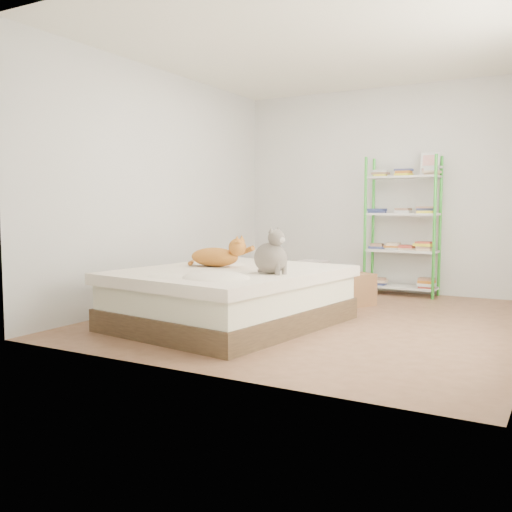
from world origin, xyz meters
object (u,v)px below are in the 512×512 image
Objects in this scene: bed at (231,297)px; white_bin at (313,276)px; grey_cat at (270,251)px; cardboard_box at (348,288)px; shelf_unit at (403,227)px; orange_cat at (215,255)px.

white_bin is (-0.17, 2.29, -0.06)m from bed.
grey_cat reaches higher than cardboard_box.
white_bin is (-1.09, -0.24, -0.64)m from shelf_unit.
cardboard_box is at bearing 77.85° from bed.
cardboard_box is (-0.35, -0.96, -0.67)m from shelf_unit.
white_bin is (-0.74, 0.72, 0.02)m from cardboard_box.
shelf_unit is 2.64× the size of cardboard_box.
shelf_unit is 1.29m from white_bin.
bed is 2.30m from white_bin.
orange_cat is 0.33× the size of shelf_unit.
grey_cat is (0.73, -0.24, 0.08)m from orange_cat.
bed reaches higher than white_bin.
orange_cat reaches higher than bed.
white_bin is at bearing 30.32° from grey_cat.
shelf_unit reaches higher than grey_cat.
cardboard_box is (0.09, 1.69, -0.53)m from grey_cat.
cardboard_box is (0.82, 1.46, -0.45)m from orange_cat.
shelf_unit reaches higher than orange_cat.
grey_cat is (0.48, -0.12, 0.45)m from bed.
grey_cat is at bearing -23.34° from orange_cat.
cardboard_box reaches higher than white_bin.
orange_cat is 0.77m from grey_cat.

